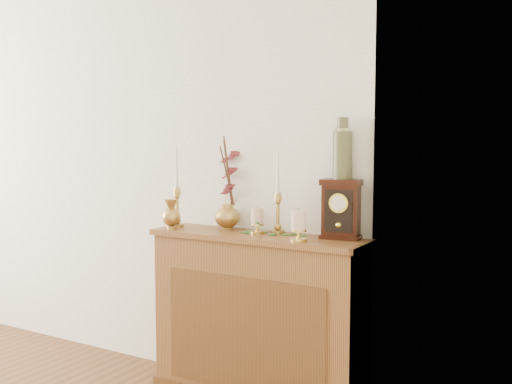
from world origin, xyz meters
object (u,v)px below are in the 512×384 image
Objects in this scene: candlestick_center at (278,206)px; ceramic_vase at (342,151)px; candlestick_left at (177,201)px; ginger_jar at (230,187)px; mantel_clock at (342,209)px; bud_vase at (171,214)px.

candlestick_center is 0.47m from ceramic_vase.
ginger_jar reaches higher than candlestick_left.
candlestick_left is 1.03m from ceramic_vase.
ginger_jar is at bearing 172.44° from candlestick_center.
mantel_clock is (0.70, -0.02, -0.09)m from ginger_jar.
bud_vase is (-0.61, -0.17, -0.07)m from candlestick_center.
candlestick_center reaches higher than mantel_clock.
candlestick_center is 1.48× the size of mantel_clock.
bud_vase is at bearing -76.16° from candlestick_left.
mantel_clock is at bearing 6.64° from candlestick_left.
mantel_clock is at bearing 11.50° from bud_vase.
candlestick_left is at bearing 103.84° from bud_vase.
candlestick_center is 0.36m from mantel_clock.
ceramic_vase is at bearing 6.81° from candlestick_left.
mantel_clock is (0.36, 0.03, 0.00)m from candlestick_center.
ginger_jar is (0.28, 0.13, 0.08)m from candlestick_left.
ginger_jar reaches higher than mantel_clock.
mantel_clock is 0.30m from ceramic_vase.
candlestick_left is 1.55× the size of mantel_clock.
mantel_clock is 0.98× the size of ceramic_vase.
bud_vase is (0.02, -0.08, -0.07)m from candlestick_left.
ceramic_vase is (0.96, 0.20, 0.37)m from bud_vase.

